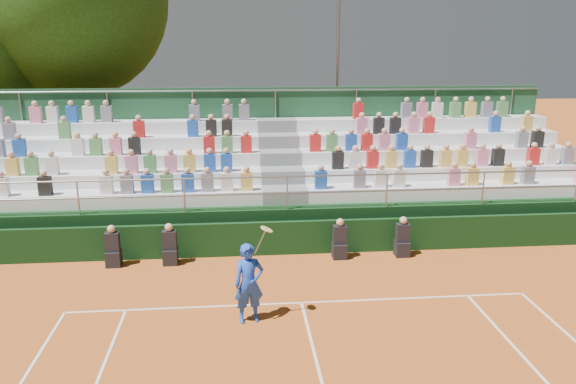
{
  "coord_description": "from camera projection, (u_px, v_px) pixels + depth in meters",
  "views": [
    {
      "loc": [
        -1.45,
        -12.14,
        6.08
      ],
      "look_at": [
        0.0,
        3.5,
        1.8
      ],
      "focal_mm": 35.0,
      "sensor_mm": 36.0,
      "label": 1
    }
  ],
  "objects": [
    {
      "name": "ground",
      "position": [
        302.0,
        303.0,
        13.39
      ],
      "size": [
        90.0,
        90.0,
        0.0
      ],
      "primitive_type": "plane",
      "color": "#BF5B1F",
      "rests_on": "ground"
    },
    {
      "name": "courtside_wall",
      "position": [
        289.0,
        238.0,
        16.33
      ],
      "size": [
        20.0,
        0.15,
        1.0
      ],
      "primitive_type": "cube",
      "color": "black",
      "rests_on": "ground"
    },
    {
      "name": "line_officials",
      "position": [
        258.0,
        245.0,
        15.83
      ],
      "size": [
        8.57,
        0.4,
        1.19
      ],
      "color": "black",
      "rests_on": "ground"
    },
    {
      "name": "grandstand",
      "position": [
        280.0,
        190.0,
        19.28
      ],
      "size": [
        20.0,
        5.2,
        4.4
      ],
      "color": "black",
      "rests_on": "ground"
    },
    {
      "name": "tennis_player",
      "position": [
        249.0,
        283.0,
        12.31
      ],
      "size": [
        0.9,
        0.56,
        2.22
      ],
      "color": "blue",
      "rests_on": "ground"
    },
    {
      "name": "floodlight_mast",
      "position": [
        337.0,
        63.0,
        23.99
      ],
      "size": [
        0.6,
        0.25,
        8.81
      ],
      "color": "gray",
      "rests_on": "ground"
    }
  ]
}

